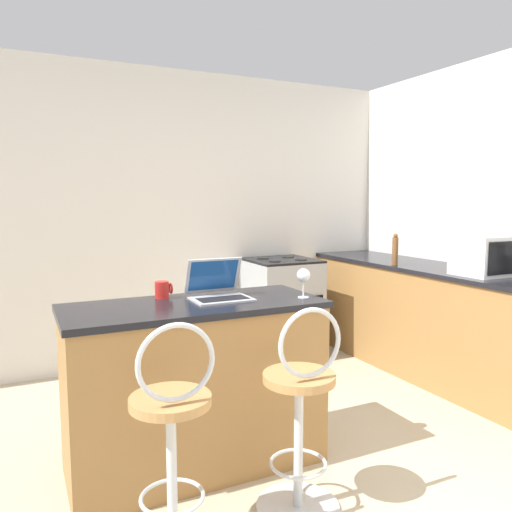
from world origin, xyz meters
name	(u,v)px	position (x,y,z in m)	size (l,w,h in m)	color
wall_back	(179,218)	(0.00, 2.67, 1.30)	(12.00, 0.06, 2.60)	silver
breakfast_bar	(196,385)	(-0.49, 0.81, 0.46)	(1.39, 0.59, 0.92)	#9E703D
counter_right	(458,328)	(1.77, 1.07, 0.46)	(0.65, 3.17, 0.92)	#9E703D
bar_stool_near	(172,444)	(-0.80, 0.21, 0.47)	(0.40, 0.40, 1.00)	silver
bar_stool_far	(301,416)	(-0.18, 0.21, 0.47)	(0.40, 0.40, 1.00)	silver
laptop	(218,288)	(-0.33, 0.87, 0.98)	(0.32, 0.29, 0.22)	#B7BABF
microwave	(490,255)	(1.79, 0.82, 1.07)	(0.50, 0.34, 0.29)	white
stove_range	(281,308)	(0.86, 2.32, 0.46)	(0.60, 0.61, 0.93)	#9EA3A8
pepper_mill	(395,250)	(1.53, 1.55, 1.05)	(0.05, 0.05, 0.27)	brown
mug_red	(162,290)	(-0.61, 1.01, 0.97)	(0.10, 0.08, 0.10)	red
wine_glass_tall	(303,276)	(0.10, 0.68, 1.04)	(0.08, 0.08, 0.17)	silver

